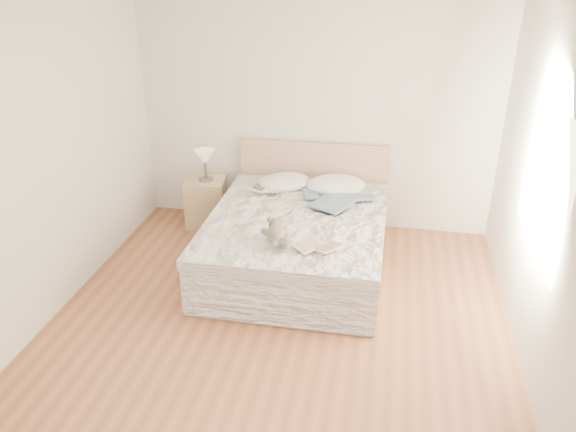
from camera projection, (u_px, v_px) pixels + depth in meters
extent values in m
cube|color=brown|center=(274.00, 334.00, 4.80)|extent=(4.00, 4.50, 0.00)
cube|color=silver|center=(315.00, 111.00, 6.20)|extent=(4.00, 0.02, 2.70)
cube|color=silver|center=(152.00, 409.00, 2.22)|extent=(4.00, 0.02, 2.70)
cube|color=silver|center=(31.00, 171.00, 4.55)|extent=(0.02, 4.50, 2.70)
cube|color=silver|center=(555.00, 211.00, 3.87)|extent=(0.02, 4.50, 2.70)
cube|color=white|center=(546.00, 181.00, 4.10)|extent=(0.02, 1.30, 1.10)
cube|color=tan|center=(297.00, 258.00, 5.77)|extent=(1.68, 2.08, 0.20)
cube|color=silver|center=(297.00, 236.00, 5.66)|extent=(1.60, 2.00, 0.30)
cube|color=silver|center=(297.00, 222.00, 5.53)|extent=(1.72, 2.05, 0.10)
cube|color=tan|center=(313.00, 184.00, 6.52)|extent=(1.70, 0.06, 1.00)
cube|color=tan|center=(206.00, 202.00, 6.58)|extent=(0.51, 0.46, 0.56)
cylinder|color=#48423E|center=(206.00, 179.00, 6.46)|extent=(0.17, 0.17, 0.02)
cylinder|color=#3C3833|center=(206.00, 169.00, 6.40)|extent=(0.03, 0.03, 0.23)
cone|color=beige|center=(205.00, 157.00, 6.34)|extent=(0.28, 0.28, 0.17)
ellipsoid|color=white|center=(284.00, 182.00, 6.20)|extent=(0.70, 0.60, 0.18)
ellipsoid|color=white|center=(336.00, 185.00, 6.12)|extent=(0.75, 0.62, 0.20)
ellipsoid|color=white|center=(338.00, 186.00, 6.10)|extent=(0.62, 0.48, 0.17)
cube|color=white|center=(267.00, 189.00, 6.06)|extent=(0.37, 0.28, 0.02)
cube|color=beige|center=(319.00, 247.00, 4.89)|extent=(0.44, 0.42, 0.02)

